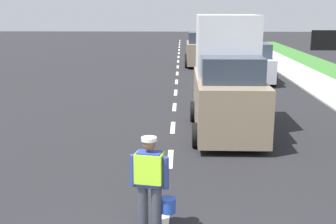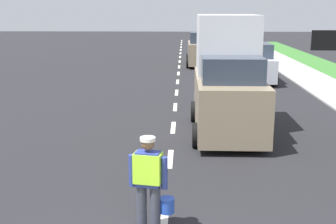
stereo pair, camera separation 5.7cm
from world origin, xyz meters
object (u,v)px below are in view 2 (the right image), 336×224
road_worker (150,179)px  car_parked_far (254,64)px  delivery_truck (228,80)px  car_outgoing_far (202,50)px

road_worker → car_parked_far: car_parked_far is taller
delivery_truck → car_outgoing_far: size_ratio=1.11×
delivery_truck → car_outgoing_far: bearing=90.5°
car_parked_far → road_worker: bearing=-104.8°
car_parked_far → car_outgoing_far: bearing=110.3°
car_outgoing_far → car_parked_far: bearing=-69.7°
road_worker → car_outgoing_far: car_outgoing_far is taller
car_outgoing_far → road_worker: bearing=-94.4°
road_worker → car_outgoing_far: (1.73, 22.39, 0.11)m
delivery_truck → car_parked_far: 9.76m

